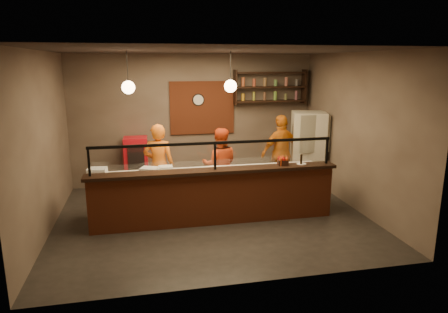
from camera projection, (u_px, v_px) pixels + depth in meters
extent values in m
plane|color=black|center=(213.00, 217.00, 7.92)|extent=(6.00, 6.00, 0.00)
plane|color=#342B28|center=(211.00, 51.00, 7.19)|extent=(6.00, 6.00, 0.00)
plane|color=#6B5C4F|center=(194.00, 120.00, 9.94)|extent=(6.00, 0.00, 6.00)
plane|color=#6B5C4F|center=(43.00, 144.00, 6.95)|extent=(0.00, 5.00, 5.00)
plane|color=#6B5C4F|center=(356.00, 132.00, 8.15)|extent=(0.00, 5.00, 5.00)
plane|color=#6B5C4F|center=(246.00, 172.00, 5.17)|extent=(6.00, 0.00, 6.00)
cube|color=brown|center=(202.00, 108.00, 9.88)|extent=(1.60, 0.04, 1.30)
cube|color=brown|center=(215.00, 198.00, 7.52)|extent=(4.60, 0.25, 1.00)
cube|color=black|center=(215.00, 171.00, 7.40)|extent=(4.70, 0.37, 0.06)
cube|color=gray|center=(211.00, 193.00, 8.01)|extent=(4.60, 0.75, 0.85)
cube|color=silver|center=(211.00, 172.00, 7.91)|extent=(4.60, 0.75, 0.05)
cube|color=white|center=(215.00, 156.00, 7.33)|extent=(4.40, 0.02, 0.50)
cube|color=black|center=(215.00, 143.00, 7.28)|extent=(4.50, 0.05, 0.05)
cube|color=black|center=(89.00, 162.00, 6.89)|extent=(0.04, 0.04, 0.50)
cube|color=black|center=(215.00, 156.00, 7.33)|extent=(0.04, 0.04, 0.50)
cube|color=black|center=(327.00, 151.00, 7.78)|extent=(0.04, 0.04, 0.50)
cube|color=black|center=(270.00, 101.00, 10.04)|extent=(1.80, 0.28, 0.04)
cube|color=black|center=(270.00, 87.00, 9.96)|extent=(1.80, 0.28, 0.04)
cube|color=black|center=(271.00, 73.00, 9.88)|extent=(1.80, 0.28, 0.04)
cube|color=black|center=(235.00, 87.00, 9.78)|extent=(0.04, 0.28, 0.85)
cube|color=black|center=(304.00, 86.00, 10.14)|extent=(0.04, 0.28, 0.85)
cylinder|color=black|center=(198.00, 100.00, 9.80)|extent=(0.30, 0.04, 0.30)
cylinder|color=black|center=(127.00, 68.00, 7.15)|extent=(0.01, 0.01, 0.60)
sphere|color=#FFC98C|center=(128.00, 87.00, 7.23)|extent=(0.24, 0.24, 0.24)
cylinder|color=black|center=(231.00, 67.00, 7.53)|extent=(0.01, 0.01, 0.60)
sphere|color=#FFC98C|center=(230.00, 86.00, 7.61)|extent=(0.24, 0.24, 0.24)
imported|color=orange|center=(159.00, 165.00, 8.42)|extent=(0.71, 0.54, 1.76)
imported|color=red|center=(220.00, 165.00, 8.71)|extent=(0.88, 0.74, 1.63)
imported|color=#CD6A13|center=(281.00, 153.00, 9.39)|extent=(1.13, 0.66, 1.82)
cube|color=beige|center=(308.00, 150.00, 9.61)|extent=(0.94, 0.90, 1.86)
cube|color=red|center=(137.00, 164.00, 9.53)|extent=(0.56, 0.52, 1.28)
cylinder|color=#EDE4C9|center=(215.00, 169.00, 8.00)|extent=(0.70, 0.70, 0.01)
cube|color=white|center=(97.00, 173.00, 7.45)|extent=(0.37, 0.31, 0.17)
cube|color=white|center=(166.00, 169.00, 7.74)|extent=(0.27, 0.22, 0.13)
cube|color=silver|center=(149.00, 172.00, 7.54)|extent=(0.39, 0.36, 0.16)
cylinder|color=gold|center=(137.00, 174.00, 7.55)|extent=(0.36, 0.09, 0.06)
cube|color=black|center=(283.00, 162.00, 7.69)|extent=(0.20, 0.16, 0.10)
cylinder|color=black|center=(301.00, 160.00, 7.71)|extent=(0.06, 0.06, 0.20)
cylinder|color=silver|center=(302.00, 164.00, 7.77)|extent=(0.19, 0.19, 0.01)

